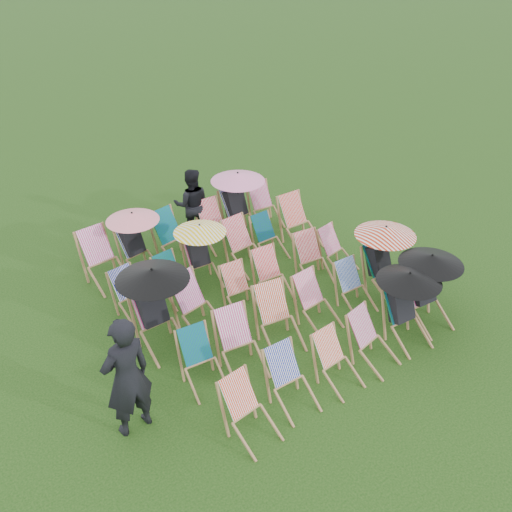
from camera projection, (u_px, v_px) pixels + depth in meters
ground at (262, 303)px, 10.62m from camera, size 100.00×100.00×0.00m
deckchair_0 at (250, 412)px, 7.79m from camera, size 0.65×0.85×0.88m
deckchair_1 at (292, 381)px, 8.29m from camera, size 0.62×0.84×0.88m
deckchair_2 at (338, 362)px, 8.67m from camera, size 0.59×0.79×0.83m
deckchair_3 at (374, 340)px, 9.06m from camera, size 0.70×0.89×0.88m
deckchair_4 at (407, 307)px, 9.42m from camera, size 1.07×1.13×1.27m
deckchair_5 at (429, 289)px, 9.82m from camera, size 1.10×1.16×1.31m
deckchair_6 at (202, 361)px, 8.65m from camera, size 0.66×0.85×0.86m
deckchair_7 at (241, 345)px, 8.91m from camera, size 0.75×0.96×0.96m
deckchair_8 at (279, 319)px, 9.45m from camera, size 0.78×0.99×0.97m
deckchair_9 at (318, 302)px, 9.88m from camera, size 0.65×0.87×0.91m
deckchair_10 at (356, 287)px, 10.33m from camera, size 0.59×0.80×0.84m
deckchair_11 at (385, 259)px, 10.59m from camera, size 1.13×1.20×1.34m
deckchair_12 at (156, 308)px, 9.26m from camera, size 1.20×1.24×1.42m
deckchair_13 at (198, 306)px, 9.76m from camera, size 0.78×0.98×0.96m
deckchair_14 at (241, 290)px, 10.26m from camera, size 0.60×0.79×0.82m
deckchair_15 at (273, 276)px, 10.60m from camera, size 0.65×0.85×0.88m
deckchair_16 at (314, 259)px, 11.10m from camera, size 0.70×0.89×0.89m
deckchair_17 at (338, 250)px, 11.43m from camera, size 0.67×0.84×0.83m
deckchair_18 at (132, 295)px, 10.13m from camera, size 0.64×0.82×0.83m
deckchair_19 at (175, 279)px, 10.56m from camera, size 0.62×0.81×0.82m
deckchair_20 at (201, 253)px, 10.92m from camera, size 1.01×1.06×1.19m
deckchair_21 at (245, 246)px, 11.43m from camera, size 0.71×0.94×0.98m
deckchair_22 at (270, 238)px, 11.83m from camera, size 0.57×0.79×0.84m
deckchair_23 at (300, 222)px, 12.23m from camera, size 0.70×0.96×1.02m
deckchair_24 at (104, 259)px, 10.95m from camera, size 0.75×0.99×1.03m
deckchair_25 at (136, 241)px, 11.25m from camera, size 1.04×1.13×1.24m
deckchair_26 at (175, 238)px, 11.65m from camera, size 0.84×1.04×1.02m
deckchair_27 at (216, 225)px, 12.18m from camera, size 0.65×0.89×0.94m
deckchair_28 at (240, 203)px, 12.49m from camera, size 1.18×1.24×1.40m
deckchair_29 at (265, 206)px, 12.99m from camera, size 0.69×0.90×0.92m
person_left at (127, 377)px, 7.62m from camera, size 0.74×0.51×1.93m
person_rear at (192, 204)px, 12.28m from camera, size 0.98×0.92×1.61m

